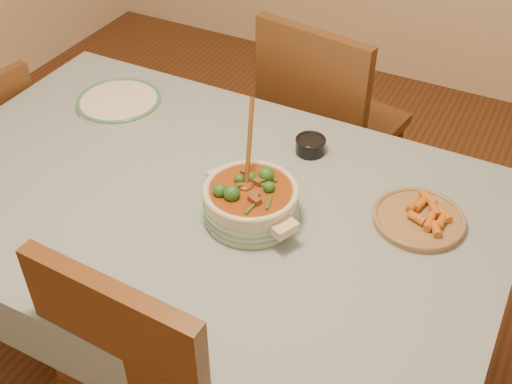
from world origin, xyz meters
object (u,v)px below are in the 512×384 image
(white_plate, at_px, (119,101))
(chair_far, at_px, (324,121))
(dining_table, at_px, (200,221))
(condiment_bowl, at_px, (310,145))
(stew_casserole, at_px, (251,200))
(fried_plate, at_px, (419,218))

(white_plate, bearing_deg, chair_far, 43.68)
(dining_table, xyz_separation_m, chair_far, (0.06, 0.81, -0.12))
(dining_table, height_order, condiment_bowl, condiment_bowl)
(white_plate, height_order, chair_far, chair_far)
(dining_table, relative_size, stew_casserole, 5.15)
(fried_plate, height_order, chair_far, chair_far)
(dining_table, height_order, fried_plate, fried_plate)
(white_plate, bearing_deg, condiment_bowl, 4.20)
(dining_table, xyz_separation_m, condiment_bowl, (0.19, 0.34, 0.12))
(stew_casserole, relative_size, white_plate, 0.88)
(dining_table, bearing_deg, white_plate, 149.32)
(stew_casserole, xyz_separation_m, condiment_bowl, (0.02, 0.35, -0.04))
(dining_table, distance_m, stew_casserole, 0.23)
(chair_far, bearing_deg, condiment_bowl, 115.22)
(white_plate, distance_m, condiment_bowl, 0.68)
(white_plate, xyz_separation_m, chair_far, (0.54, 0.52, -0.22))
(white_plate, relative_size, chair_far, 0.38)
(condiment_bowl, relative_size, chair_far, 0.12)
(condiment_bowl, relative_size, fried_plate, 0.36)
(fried_plate, bearing_deg, white_plate, 174.22)
(stew_casserole, relative_size, chair_far, 0.34)
(condiment_bowl, height_order, chair_far, chair_far)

